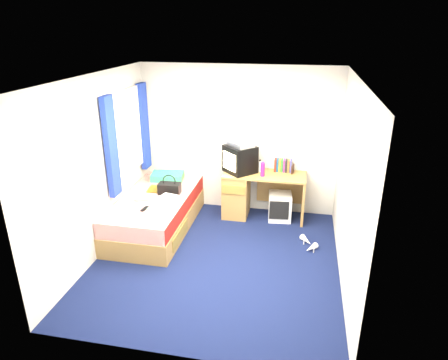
% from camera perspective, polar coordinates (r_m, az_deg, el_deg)
% --- Properties ---
extents(ground, '(3.40, 3.40, 0.00)m').
position_cam_1_polar(ground, '(5.48, -1.06, -11.35)').
color(ground, '#0C1438').
rests_on(ground, ground).
extents(room_shell, '(3.40, 3.40, 3.40)m').
position_cam_1_polar(room_shell, '(4.85, -1.17, 3.19)').
color(room_shell, white).
rests_on(room_shell, ground).
extents(bed, '(1.01, 2.00, 0.54)m').
position_cam_1_polar(bed, '(6.22, -9.65, -4.60)').
color(bed, '#AF8649').
rests_on(bed, ground).
extents(pillow, '(0.56, 0.40, 0.11)m').
position_cam_1_polar(pillow, '(6.70, -8.07, 0.52)').
color(pillow, '#1C9AB6').
rests_on(pillow, bed).
extents(desk, '(1.30, 0.55, 0.75)m').
position_cam_1_polar(desk, '(6.51, 3.32, -1.74)').
color(desk, '#AF8649').
rests_on(desk, ground).
extents(storage_cube, '(0.39, 0.39, 0.44)m').
position_cam_1_polar(storage_cube, '(6.50, 7.97, -3.76)').
color(storage_cube, white).
rests_on(storage_cube, ground).
extents(crt_tv, '(0.59, 0.59, 0.43)m').
position_cam_1_polar(crt_tv, '(6.33, 2.27, 3.01)').
color(crt_tv, black).
rests_on(crt_tv, desk).
extents(vcr, '(0.48, 0.48, 0.08)m').
position_cam_1_polar(vcr, '(6.26, 2.34, 5.22)').
color(vcr, silver).
rests_on(vcr, crt_tv).
extents(book_row, '(0.27, 0.13, 0.20)m').
position_cam_1_polar(book_row, '(6.46, 8.43, 2.08)').
color(book_row, maroon).
rests_on(book_row, desk).
extents(picture_frame, '(0.04, 0.12, 0.14)m').
position_cam_1_polar(picture_frame, '(6.41, 9.78, 1.54)').
color(picture_frame, black).
rests_on(picture_frame, desk).
extents(pink_water_bottle, '(0.07, 0.07, 0.21)m').
position_cam_1_polar(pink_water_bottle, '(6.21, 5.54, 1.47)').
color(pink_water_bottle, '#CD1C70').
rests_on(pink_water_bottle, desk).
extents(aerosol_can, '(0.06, 0.06, 0.18)m').
position_cam_1_polar(aerosol_can, '(6.40, 5.14, 1.95)').
color(aerosol_can, white).
rests_on(aerosol_can, desk).
extents(handbag, '(0.34, 0.20, 0.31)m').
position_cam_1_polar(handbag, '(6.14, -7.79, -1.15)').
color(handbag, black).
rests_on(handbag, bed).
extents(towel, '(0.33, 0.29, 0.09)m').
position_cam_1_polar(towel, '(5.84, -7.84, -2.83)').
color(towel, white).
rests_on(towel, bed).
extents(magazine, '(0.24, 0.30, 0.01)m').
position_cam_1_polar(magazine, '(6.35, -9.80, -1.27)').
color(magazine, gold).
rests_on(magazine, bed).
extents(water_bottle, '(0.21, 0.12, 0.07)m').
position_cam_1_polar(water_bottle, '(5.98, -11.67, -2.60)').
color(water_bottle, silver).
rests_on(water_bottle, bed).
extents(colour_swatch_fan, '(0.23, 0.12, 0.01)m').
position_cam_1_polar(colour_swatch_fan, '(5.70, -10.42, -4.12)').
color(colour_swatch_fan, orange).
rests_on(colour_swatch_fan, bed).
extents(remote_control, '(0.07, 0.17, 0.02)m').
position_cam_1_polar(remote_control, '(5.72, -11.28, -4.04)').
color(remote_control, black).
rests_on(remote_control, bed).
extents(window_assembly, '(0.11, 1.42, 1.40)m').
position_cam_1_polar(window_assembly, '(6.17, -13.58, 6.29)').
color(window_assembly, silver).
rests_on(window_assembly, room_shell).
extents(white_heels, '(0.27, 0.43, 0.09)m').
position_cam_1_polar(white_heels, '(5.88, 12.00, -8.96)').
color(white_heels, white).
rests_on(white_heels, ground).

